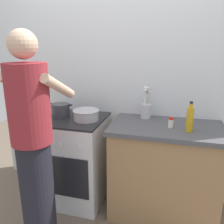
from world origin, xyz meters
name	(u,v)px	position (x,y,z in m)	size (l,w,h in m)	color
ground	(104,211)	(0.00, 0.00, 0.00)	(6.00, 6.00, 0.00)	#6B5B4C
back_wall	(136,80)	(0.20, 0.50, 1.25)	(3.20, 0.10, 2.50)	silver
countertop	(164,171)	(0.55, 0.15, 0.45)	(1.00, 0.60, 0.90)	#99724C
stove_range	(76,159)	(-0.35, 0.15, 0.45)	(0.60, 0.62, 0.90)	silver
pot	(61,110)	(-0.49, 0.15, 0.97)	(0.25, 0.18, 0.14)	#38383D
mixing_bowl	(86,114)	(-0.21, 0.13, 0.96)	(0.26, 0.26, 0.10)	#B7B7BC
utensil_crock	(146,108)	(0.34, 0.34, 1.00)	(0.10, 0.10, 0.32)	silver
spice_bottle	(171,123)	(0.58, 0.11, 0.94)	(0.04, 0.04, 0.09)	silver
oil_bottle	(190,119)	(0.73, 0.06, 1.01)	(0.06, 0.06, 0.26)	gold
person	(33,147)	(-0.40, -0.48, 0.86)	(0.41, 0.50, 1.70)	black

